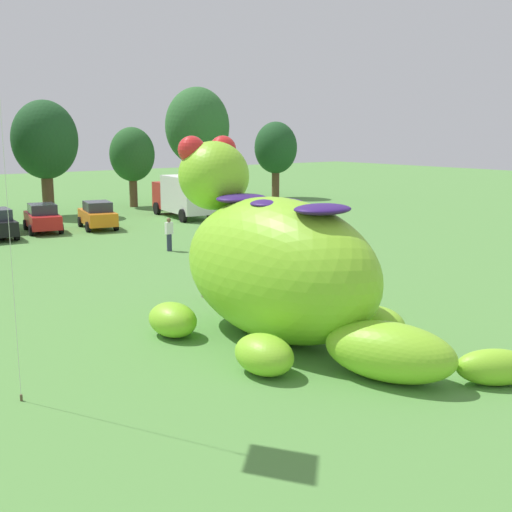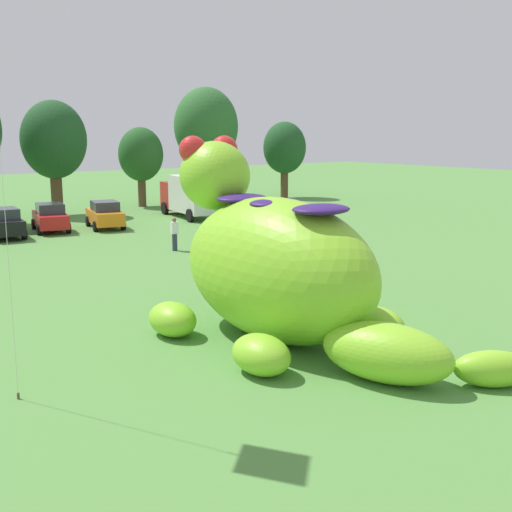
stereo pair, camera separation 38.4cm
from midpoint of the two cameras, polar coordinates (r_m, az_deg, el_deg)
name	(u,v)px [view 2 (the right image)]	position (r m, az deg, el deg)	size (l,w,h in m)	color
ground_plane	(285,324)	(20.96, 3.03, -5.96)	(160.00, 160.00, 0.00)	#568E42
giant_inflatable_creature	(277,267)	(19.07, 2.42, -0.95)	(5.97, 11.39, 5.91)	#8CD12D
car_black	(4,223)	(40.14, -20.86, 2.71)	(2.23, 4.24, 1.72)	black
car_red	(50,217)	(41.83, -17.23, 3.24)	(2.52, 4.35, 1.72)	red
car_orange	(105,215)	(42.31, -12.77, 3.54)	(2.56, 4.37, 1.72)	orange
box_truck	(191,195)	(46.63, -5.49, 5.33)	(3.02, 6.61, 2.95)	#B2231E
tree_centre	(54,140)	(49.42, -16.99, 9.60)	(4.62, 4.62, 8.21)	brown
tree_centre_right	(141,155)	(53.76, -9.80, 8.68)	(3.58, 3.58, 6.35)	brown
tree_mid_right	(206,127)	(56.96, -4.18, 11.13)	(5.47, 5.47, 9.70)	brown
tree_right	(285,148)	(60.06, 2.69, 9.36)	(3.87, 3.87, 6.87)	brown
spectator_near_inflatable	(299,231)	(34.68, 4.09, 2.20)	(0.38, 0.26, 1.71)	#726656
spectator_mid_field	(237,219)	(39.36, -1.41, 3.26)	(0.38, 0.26, 1.71)	#726656
spectator_by_cars	(175,234)	(33.68, -6.78, 1.89)	(0.38, 0.26, 1.71)	#2D334C
spectator_wandering	(207,274)	(24.19, -3.85, -1.60)	(0.38, 0.26, 1.71)	#726656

